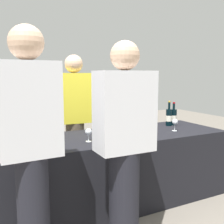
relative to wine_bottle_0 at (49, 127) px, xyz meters
The scene contains 14 objects.
ground_plane 1.09m from the wine_bottle_0, 13.32° to the right, with size 12.00×12.00×0.00m, color slate.
tasting_table 0.82m from the wine_bottle_0, 13.32° to the right, with size 2.57×0.81×0.75m, color black.
wine_bottle_0 is the anchor object (origin of this frame).
wine_bottle_1 0.69m from the wine_bottle_0, ahead, with size 0.07×0.07×0.29m.
wine_bottle_2 1.52m from the wine_bottle_0, ahead, with size 0.08×0.08×0.31m.
wine_bottle_3 1.60m from the wine_bottle_0, ahead, with size 0.08×0.08×0.29m.
wine_glass_0 0.33m from the wine_bottle_0, 103.00° to the right, with size 0.07×0.07×0.15m.
wine_glass_1 0.42m from the wine_bottle_0, 42.88° to the right, with size 0.07×0.07×0.13m.
wine_glass_2 0.61m from the wine_bottle_0, 27.22° to the right, with size 0.07×0.07×0.15m.
wine_glass_3 1.11m from the wine_bottle_0, 13.75° to the right, with size 0.07×0.07×0.14m.
wine_glass_4 1.40m from the wine_bottle_0, 11.16° to the right, with size 0.06×0.06×0.14m.
server_pouring 0.66m from the wine_bottle_0, 48.36° to the left, with size 0.43×0.26×1.63m.
guest_0 0.87m from the wine_bottle_0, 111.06° to the right, with size 0.41×0.23×1.71m.
guest_1 0.95m from the wine_bottle_0, 67.03° to the right, with size 0.44×0.24×1.64m.
Camera 1 is at (-1.23, -2.44, 1.39)m, focal length 42.22 mm.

